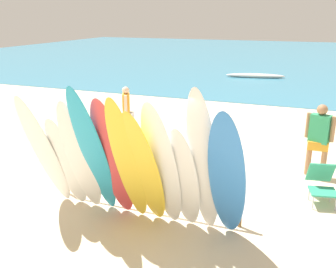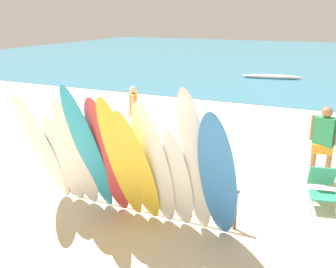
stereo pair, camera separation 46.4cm
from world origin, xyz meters
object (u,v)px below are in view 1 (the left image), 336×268
at_px(surfboard_yellow_5, 128,164).
at_px(surfboard_blue_10, 227,179).
at_px(beach_chair_red, 322,182).
at_px(beachgoer_midbeach, 126,108).
at_px(surfboard_white_1, 67,164).
at_px(surfboard_rack, 146,180).
at_px(surfboard_white_7, 162,168).
at_px(surfboard_teal_3, 94,155).
at_px(distant_boat, 255,76).
at_px(surfboard_white_0, 45,153).
at_px(surfboard_white_2, 81,159).
at_px(surfboard_white_8, 184,180).
at_px(surfboard_white_9, 203,166).
at_px(beachgoer_photographing, 319,136).
at_px(surfboard_red_4, 113,161).
at_px(surfboard_yellow_6, 144,171).

distance_m(surfboard_yellow_5, surfboard_blue_10, 1.64).
bearing_deg(beach_chair_red, beachgoer_midbeach, 144.92).
bearing_deg(surfboard_white_1, surfboard_rack, 23.31).
height_order(surfboard_white_7, beach_chair_red, surfboard_white_7).
bearing_deg(beach_chair_red, surfboard_white_1, -166.15).
xyz_separation_m(surfboard_teal_3, surfboard_white_7, (1.24, 0.07, -0.10)).
height_order(surfboard_white_1, distant_boat, surfboard_white_1).
relative_size(surfboard_white_0, beachgoer_midbeach, 1.65).
height_order(surfboard_white_2, beach_chair_red, surfboard_white_2).
height_order(surfboard_white_2, surfboard_teal_3, surfboard_teal_3).
relative_size(surfboard_white_8, distant_boat, 0.61).
bearing_deg(beachgoer_midbeach, surfboard_teal_3, -3.78).
relative_size(surfboard_white_9, surfboard_blue_10, 1.09).
distance_m(surfboard_white_9, beachgoer_midbeach, 5.86).
distance_m(surfboard_white_2, surfboard_white_8, 1.90).
height_order(surfboard_yellow_5, beachgoer_photographing, surfboard_yellow_5).
height_order(surfboard_rack, surfboard_teal_3, surfboard_teal_3).
relative_size(surfboard_teal_3, surfboard_yellow_5, 1.05).
height_order(surfboard_red_4, surfboard_yellow_6, surfboard_red_4).
xyz_separation_m(surfboard_red_4, beach_chair_red, (3.44, 2.20, -0.78)).
bearing_deg(surfboard_white_2, surfboard_yellow_6, -6.35).
bearing_deg(surfboard_white_1, surfboard_teal_3, -13.87).
relative_size(surfboard_yellow_6, surfboard_white_7, 0.97).
relative_size(surfboard_white_2, surfboard_white_7, 0.96).
bearing_deg(surfboard_yellow_5, distant_boat, 88.93).
xyz_separation_m(surfboard_yellow_5, distant_boat, (-0.46, 17.49, -1.12)).
bearing_deg(surfboard_red_4, distant_boat, 90.43).
bearing_deg(beachgoer_photographing, surfboard_white_9, 81.38).
bearing_deg(distant_boat, surfboard_yellow_5, -88.48).
bearing_deg(distant_boat, surfboard_rack, -88.54).
distance_m(surfboard_white_7, beachgoer_midbeach, 5.48).
relative_size(surfboard_white_7, surfboard_white_9, 0.91).
xyz_separation_m(surfboard_red_4, surfboard_blue_10, (1.99, -0.05, 0.00)).
bearing_deg(surfboard_blue_10, surfboard_teal_3, -178.47).
height_order(surfboard_rack, surfboard_blue_10, surfboard_blue_10).
relative_size(surfboard_white_9, distant_boat, 0.81).
bearing_deg(distant_boat, surfboard_white_8, -85.47).
relative_size(surfboard_white_0, surfboard_white_8, 1.22).
bearing_deg(surfboard_red_4, surfboard_yellow_5, -22.13).
bearing_deg(surfboard_yellow_6, beachgoer_photographing, 57.34).
relative_size(surfboard_white_0, beach_chair_red, 3.09).
height_order(surfboard_white_2, surfboard_yellow_6, surfboard_white_2).
bearing_deg(surfboard_yellow_5, surfboard_red_4, 155.20).
height_order(surfboard_yellow_5, surfboard_yellow_6, surfboard_yellow_5).
distance_m(surfboard_white_2, beachgoer_midbeach, 4.81).
xyz_separation_m(surfboard_white_7, surfboard_white_9, (0.68, 0.03, 0.13)).
relative_size(surfboard_white_7, beachgoer_midbeach, 1.65).
bearing_deg(surfboard_white_7, surfboard_blue_10, 4.59).
bearing_deg(surfboard_white_0, surfboard_white_8, 4.47).
height_order(surfboard_red_4, surfboard_white_9, surfboard_white_9).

